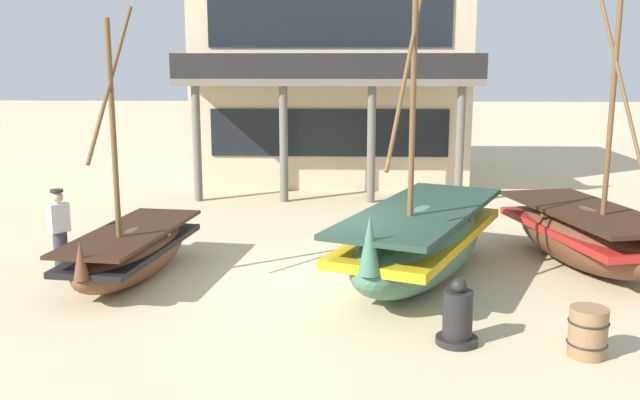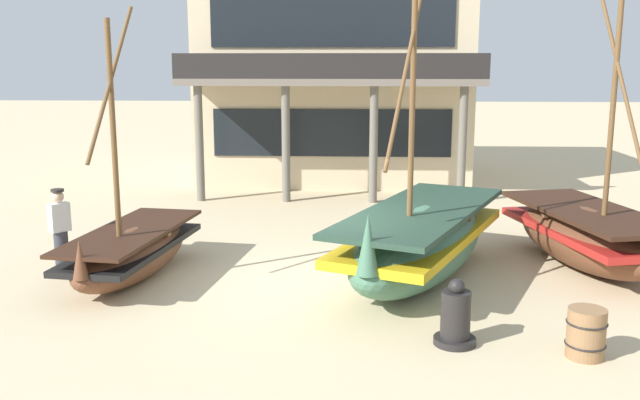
{
  "view_description": "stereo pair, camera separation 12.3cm",
  "coord_description": "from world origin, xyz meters",
  "px_view_note": "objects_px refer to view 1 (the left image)",
  "views": [
    {
      "loc": [
        0.55,
        -12.07,
        4.01
      ],
      "look_at": [
        0.0,
        1.0,
        1.4
      ],
      "focal_mm": 39.05,
      "sensor_mm": 36.0,
      "label": 1
    },
    {
      "loc": [
        0.68,
        -12.06,
        4.01
      ],
      "look_at": [
        0.0,
        1.0,
        1.4
      ],
      "focal_mm": 39.05,
      "sensor_mm": 36.0,
      "label": 2
    }
  ],
  "objects_px": {
    "capstan_winch": "(458,318)",
    "wooden_barrel": "(588,332)",
    "fishing_boat_near_left": "(132,251)",
    "fisherman_by_hull": "(60,234)",
    "harbor_building_main": "(332,76)",
    "fishing_boat_centre_large": "(420,240)",
    "fishing_boat_far_right": "(586,234)"
  },
  "relations": [
    {
      "from": "capstan_winch",
      "to": "wooden_barrel",
      "type": "relative_size",
      "value": 1.41
    },
    {
      "from": "fishing_boat_near_left",
      "to": "capstan_winch",
      "type": "distance_m",
      "value": 6.32
    },
    {
      "from": "fisherman_by_hull",
      "to": "harbor_building_main",
      "type": "bearing_deg",
      "value": 68.89
    },
    {
      "from": "fisherman_by_hull",
      "to": "fishing_boat_near_left",
      "type": "bearing_deg",
      "value": -0.85
    },
    {
      "from": "wooden_barrel",
      "to": "harbor_building_main",
      "type": "relative_size",
      "value": 0.08
    },
    {
      "from": "fishing_boat_centre_large",
      "to": "capstan_winch",
      "type": "xyz_separation_m",
      "value": [
        0.25,
        -3.0,
        -0.36
      ]
    },
    {
      "from": "fishing_boat_far_right",
      "to": "capstan_winch",
      "type": "distance_m",
      "value": 5.12
    },
    {
      "from": "fishing_boat_near_left",
      "to": "harbor_building_main",
      "type": "distance_m",
      "value": 13.21
    },
    {
      "from": "fisherman_by_hull",
      "to": "harbor_building_main",
      "type": "xyz_separation_m",
      "value": [
        4.78,
        12.39,
        2.66
      ]
    },
    {
      "from": "fishing_boat_far_right",
      "to": "fisherman_by_hull",
      "type": "bearing_deg",
      "value": -173.5
    },
    {
      "from": "fishing_boat_centre_large",
      "to": "fishing_boat_far_right",
      "type": "relative_size",
      "value": 1.14
    },
    {
      "from": "wooden_barrel",
      "to": "harbor_building_main",
      "type": "xyz_separation_m",
      "value": [
        -3.93,
        15.65,
        3.15
      ]
    },
    {
      "from": "capstan_winch",
      "to": "wooden_barrel",
      "type": "height_order",
      "value": "capstan_winch"
    },
    {
      "from": "fishing_boat_far_right",
      "to": "harbor_building_main",
      "type": "distance_m",
      "value": 12.76
    },
    {
      "from": "fishing_boat_centre_large",
      "to": "harbor_building_main",
      "type": "height_order",
      "value": "harbor_building_main"
    },
    {
      "from": "fishing_boat_near_left",
      "to": "fishing_boat_far_right",
      "type": "bearing_deg",
      "value": 7.62
    },
    {
      "from": "fishing_boat_near_left",
      "to": "fishing_boat_centre_large",
      "type": "relative_size",
      "value": 0.73
    },
    {
      "from": "wooden_barrel",
      "to": "fishing_boat_far_right",
      "type": "bearing_deg",
      "value": 72.4
    },
    {
      "from": "fisherman_by_hull",
      "to": "capstan_winch",
      "type": "relative_size",
      "value": 1.71
    },
    {
      "from": "fishing_boat_centre_large",
      "to": "capstan_winch",
      "type": "height_order",
      "value": "fishing_boat_centre_large"
    },
    {
      "from": "fishing_boat_centre_large",
      "to": "fisherman_by_hull",
      "type": "xyz_separation_m",
      "value": [
        -6.74,
        -0.11,
        0.08
      ]
    },
    {
      "from": "fishing_boat_near_left",
      "to": "wooden_barrel",
      "type": "bearing_deg",
      "value": -23.71
    },
    {
      "from": "harbor_building_main",
      "to": "fishing_boat_centre_large",
      "type": "bearing_deg",
      "value": -80.93
    },
    {
      "from": "capstan_winch",
      "to": "fishing_boat_near_left",
      "type": "bearing_deg",
      "value": 153.01
    },
    {
      "from": "fishing_boat_centre_large",
      "to": "capstan_winch",
      "type": "relative_size",
      "value": 6.92
    },
    {
      "from": "fisherman_by_hull",
      "to": "wooden_barrel",
      "type": "distance_m",
      "value": 9.32
    },
    {
      "from": "wooden_barrel",
      "to": "harbor_building_main",
      "type": "distance_m",
      "value": 16.44
    },
    {
      "from": "fishing_boat_near_left",
      "to": "wooden_barrel",
      "type": "height_order",
      "value": "fishing_boat_near_left"
    },
    {
      "from": "fishing_boat_centre_large",
      "to": "fisherman_by_hull",
      "type": "bearing_deg",
      "value": -179.06
    },
    {
      "from": "capstan_winch",
      "to": "wooden_barrel",
      "type": "bearing_deg",
      "value": -11.91
    },
    {
      "from": "fishing_boat_centre_large",
      "to": "harbor_building_main",
      "type": "distance_m",
      "value": 12.73
    },
    {
      "from": "fishing_boat_centre_large",
      "to": "fishing_boat_far_right",
      "type": "bearing_deg",
      "value": 17.15
    }
  ]
}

